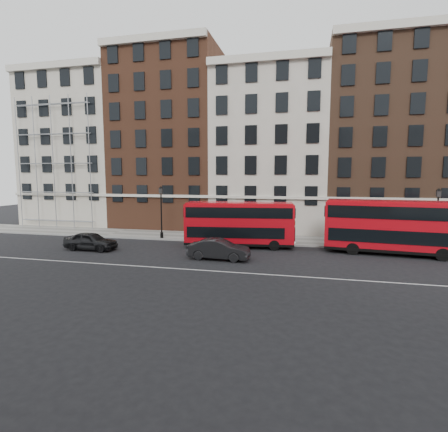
% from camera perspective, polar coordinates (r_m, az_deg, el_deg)
% --- Properties ---
extents(ground, '(120.00, 120.00, 0.00)m').
position_cam_1_polar(ground, '(25.82, 3.24, -8.04)').
color(ground, black).
rests_on(ground, ground).
extents(pavement, '(80.00, 5.00, 0.15)m').
position_cam_1_polar(pavement, '(35.95, 6.19, -3.76)').
color(pavement, slate).
rests_on(pavement, ground).
extents(kerb, '(80.00, 0.30, 0.16)m').
position_cam_1_polar(kerb, '(33.51, 5.66, -4.51)').
color(kerb, gray).
rests_on(kerb, ground).
extents(road_centre_line, '(70.00, 0.12, 0.01)m').
position_cam_1_polar(road_centre_line, '(23.92, 2.38, -9.22)').
color(road_centre_line, white).
rests_on(road_centre_line, ground).
extents(building_terrace, '(64.00, 11.95, 22.00)m').
position_cam_1_polar(building_terrace, '(42.89, 7.21, 11.53)').
color(building_terrace, '#B4AC9B').
rests_on(building_terrace, ground).
extents(bus_b, '(10.02, 3.53, 4.12)m').
position_cam_1_polar(bus_b, '(31.72, 2.43, -1.21)').
color(bus_b, '#AF0812').
rests_on(bus_b, ground).
extents(bus_c, '(10.91, 3.69, 4.50)m').
position_cam_1_polar(bus_c, '(31.90, 25.77, -1.46)').
color(bus_c, '#AF0812').
rests_on(bus_c, ground).
extents(car_rear, '(4.69, 1.93, 1.59)m').
position_cam_1_polar(car_rear, '(33.00, -20.93, -3.83)').
color(car_rear, black).
rests_on(car_rear, ground).
extents(car_front, '(4.87, 1.82, 1.59)m').
position_cam_1_polar(car_front, '(27.44, -0.84, -5.45)').
color(car_front, black).
rests_on(car_front, ground).
extents(lamp_post_left, '(0.44, 0.44, 5.33)m').
position_cam_1_polar(lamp_post_left, '(36.16, -10.21, 1.04)').
color(lamp_post_left, black).
rests_on(lamp_post_left, pavement).
extents(lamp_post_right, '(0.44, 0.44, 5.33)m').
position_cam_1_polar(lamp_post_right, '(35.04, 31.43, -0.01)').
color(lamp_post_right, black).
rests_on(lamp_post_right, pavement).
extents(iron_railings, '(6.60, 0.06, 1.00)m').
position_cam_1_polar(iron_railings, '(38.01, 6.62, -2.32)').
color(iron_railings, black).
rests_on(iron_railings, pavement).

